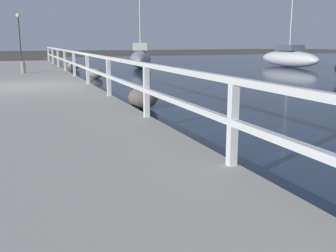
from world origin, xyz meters
TOP-DOWN VIEW (x-y plane):
  - ground_plane at (0.00, 0.00)m, footprint 120.00×120.00m
  - dock_walkway at (0.00, 0.00)m, footprint 4.76×36.00m
  - railing at (2.28, 0.00)m, footprint 0.10×32.50m
  - boulder_downstream at (2.94, -4.16)m, footprint 0.76×0.69m
  - boulder_mid_strip at (3.43, 4.52)m, footprint 0.62×0.56m
  - boulder_upstream at (3.22, 10.43)m, footprint 0.70×0.63m
  - mooring_bollard at (0.31, 5.76)m, footprint 0.22×0.22m
  - dock_lamp at (0.38, 12.58)m, footprint 0.26×0.26m
  - sailboat_white at (17.00, 8.12)m, footprint 1.55×5.49m
  - sailboat_gray at (7.46, 10.58)m, footprint 2.78×4.91m

SIDE VIEW (x-z plane):
  - ground_plane at x=0.00m, z-range 0.00..0.00m
  - dock_walkway at x=0.00m, z-range 0.00..0.25m
  - boulder_mid_strip at x=3.43m, z-range 0.00..0.47m
  - boulder_upstream at x=3.22m, z-range 0.00..0.52m
  - boulder_downstream at x=2.94m, z-range 0.00..0.57m
  - mooring_bollard at x=0.31m, z-range 0.25..0.81m
  - sailboat_white at x=17.00m, z-range -3.01..4.23m
  - sailboat_gray at x=7.46m, z-range -3.05..4.34m
  - railing at x=2.28m, z-range 0.44..1.49m
  - dock_lamp at x=0.38m, z-range 0.98..4.07m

